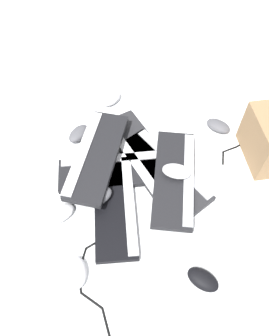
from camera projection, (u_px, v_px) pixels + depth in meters
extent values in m
plane|color=white|center=(130.00, 183.00, 1.31)|extent=(3.20, 3.20, 0.00)
cube|color=black|center=(113.00, 172.00, 1.33)|extent=(0.46, 0.28, 0.02)
cube|color=silver|center=(112.00, 158.00, 1.34)|extent=(0.41, 0.16, 0.01)
cube|color=black|center=(115.00, 205.00, 1.24)|extent=(0.27, 0.46, 0.02)
cube|color=#B2B5BA|center=(129.00, 202.00, 1.23)|extent=(0.15, 0.41, 0.01)
cube|color=#232326|center=(163.00, 172.00, 1.33)|extent=(0.43, 0.40, 0.02)
cube|color=#B2B5BA|center=(174.00, 162.00, 1.33)|extent=(0.35, 0.30, 0.01)
cube|color=#232326|center=(141.00, 151.00, 1.38)|extent=(0.41, 0.43, 0.02)
cube|color=silver|center=(130.00, 154.00, 1.36)|extent=(0.31, 0.34, 0.01)
cube|color=#232326|center=(96.00, 155.00, 1.34)|extent=(0.15, 0.44, 0.02)
cube|color=silver|center=(82.00, 151.00, 1.33)|extent=(0.04, 0.42, 0.01)
cube|color=black|center=(97.00, 156.00, 1.30)|extent=(0.15, 0.44, 0.02)
cube|color=silver|center=(83.00, 151.00, 1.29)|extent=(0.04, 0.42, 0.01)
cube|color=black|center=(174.00, 178.00, 1.27)|extent=(0.19, 0.45, 0.02)
cube|color=#B2B5BA|center=(189.00, 177.00, 1.26)|extent=(0.08, 0.42, 0.01)
ellipsoid|color=#B7B7BC|center=(77.00, 272.00, 1.09)|extent=(0.10, 0.13, 0.04)
ellipsoid|color=#4C4C51|center=(218.00, 126.00, 1.45)|extent=(0.13, 0.10, 0.04)
ellipsoid|color=#B7B7BC|center=(112.00, 98.00, 1.55)|extent=(0.10, 0.13, 0.04)
ellipsoid|color=black|center=(203.00, 280.00, 1.08)|extent=(0.13, 0.10, 0.04)
ellipsoid|color=silver|center=(60.00, 213.00, 1.21)|extent=(0.12, 0.13, 0.04)
ellipsoid|color=#4C4C51|center=(79.00, 134.00, 1.43)|extent=(0.10, 0.13, 0.04)
ellipsoid|color=#4C4C51|center=(99.00, 197.00, 1.22)|extent=(0.12, 0.13, 0.04)
ellipsoid|color=silver|center=(176.00, 171.00, 1.25)|extent=(0.11, 0.07, 0.04)
cylinder|color=black|center=(223.00, 157.00, 1.38)|extent=(0.01, 0.06, 0.01)
cylinder|color=black|center=(230.00, 149.00, 1.40)|extent=(0.06, 0.04, 0.01)
cylinder|color=black|center=(245.00, 142.00, 1.42)|extent=(0.08, 0.07, 0.01)
cylinder|color=black|center=(254.00, 133.00, 1.45)|extent=(0.02, 0.06, 0.01)
cylinder|color=black|center=(254.00, 121.00, 1.49)|extent=(0.02, 0.09, 0.01)
cylinder|color=black|center=(252.00, 109.00, 1.53)|extent=(0.01, 0.06, 0.01)
sphere|color=black|center=(223.00, 164.00, 1.36)|extent=(0.01, 0.01, 0.01)
sphere|color=black|center=(223.00, 151.00, 1.39)|extent=(0.01, 0.01, 0.01)
sphere|color=black|center=(236.00, 147.00, 1.41)|extent=(0.01, 0.01, 0.01)
sphere|color=black|center=(253.00, 138.00, 1.44)|extent=(0.01, 0.01, 0.01)
sphere|color=black|center=(256.00, 129.00, 1.47)|extent=(0.01, 0.01, 0.01)
sphere|color=black|center=(252.00, 114.00, 1.52)|extent=(0.01, 0.01, 0.01)
sphere|color=black|center=(252.00, 105.00, 1.55)|extent=(0.01, 0.01, 0.01)
cylinder|color=black|center=(106.00, 245.00, 1.16)|extent=(0.06, 0.03, 0.01)
cylinder|color=black|center=(92.00, 244.00, 1.16)|extent=(0.04, 0.04, 0.01)
cylinder|color=black|center=(82.00, 260.00, 1.13)|extent=(0.01, 0.09, 0.01)
cylinder|color=black|center=(80.00, 282.00, 1.09)|extent=(0.04, 0.07, 0.01)
cylinder|color=black|center=(92.00, 300.00, 1.06)|extent=(0.08, 0.04, 0.01)
cylinder|color=black|center=(106.00, 324.00, 1.02)|extent=(0.06, 0.09, 0.01)
sphere|color=black|center=(114.00, 249.00, 1.15)|extent=(0.01, 0.01, 0.01)
sphere|color=black|center=(99.00, 240.00, 1.17)|extent=(0.01, 0.01, 0.01)
sphere|color=black|center=(86.00, 248.00, 1.15)|extent=(0.01, 0.01, 0.01)
sphere|color=black|center=(78.00, 272.00, 1.11)|extent=(0.01, 0.01, 0.01)
sphere|color=black|center=(81.00, 293.00, 1.07)|extent=(0.01, 0.01, 0.01)
sphere|color=black|center=(102.00, 308.00, 1.04)|extent=(0.01, 0.01, 0.01)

